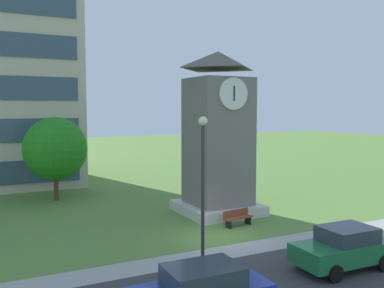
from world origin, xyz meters
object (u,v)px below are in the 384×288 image
(park_bench, at_px, (238,217))
(tree_streetside, at_px, (55,149))
(street_lamp, at_px, (203,177))
(parked_car_green, at_px, (344,248))
(clock_tower, at_px, (218,142))

(park_bench, height_order, tree_streetside, tree_streetside)
(street_lamp, xyz_separation_m, parked_car_green, (5.24, -2.23, -2.92))
(clock_tower, bearing_deg, street_lamp, -123.72)
(clock_tower, xyz_separation_m, parked_car_green, (-0.16, -10.34, -3.54))
(tree_streetside, bearing_deg, street_lamp, -79.87)
(street_lamp, distance_m, tree_streetside, 16.63)
(street_lamp, bearing_deg, tree_streetside, 100.13)
(park_bench, xyz_separation_m, tree_streetside, (-7.80, 11.35, 3.19))
(tree_streetside, bearing_deg, parked_car_green, -66.29)
(street_lamp, distance_m, parked_car_green, 6.40)
(park_bench, height_order, street_lamp, street_lamp)
(park_bench, relative_size, tree_streetside, 0.32)
(park_bench, xyz_separation_m, parked_car_green, (0.37, -7.25, 0.40))
(clock_tower, relative_size, street_lamp, 1.61)
(tree_streetside, xyz_separation_m, parked_car_green, (8.17, -18.60, -2.79))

